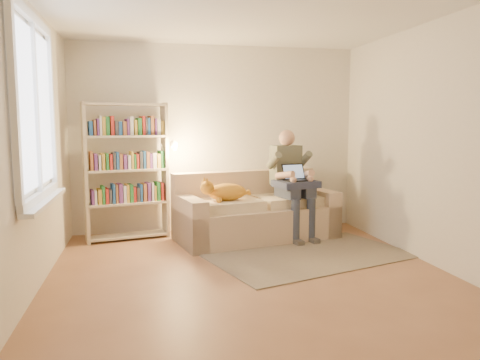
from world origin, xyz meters
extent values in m
plane|color=brown|center=(0.00, 0.00, 0.00)|extent=(4.50, 4.50, 0.00)
cube|color=white|center=(0.00, 0.00, 2.60)|extent=(4.00, 4.50, 0.02)
cube|color=silver|center=(-2.00, 0.00, 1.30)|extent=(0.02, 4.50, 2.60)
cube|color=silver|center=(2.00, 0.00, 1.30)|extent=(0.02, 4.50, 2.60)
cube|color=silver|center=(0.00, 2.25, 1.30)|extent=(4.00, 0.02, 2.60)
cube|color=silver|center=(0.00, -2.25, 1.30)|extent=(4.00, 0.02, 2.60)
plane|color=white|center=(-1.97, 0.20, 1.65)|extent=(0.00, 1.50, 1.50)
cube|color=white|center=(-1.96, 0.20, 2.44)|extent=(0.05, 1.50, 0.08)
cube|color=white|center=(-1.96, 0.20, 0.86)|extent=(0.05, 1.50, 0.08)
cube|color=white|center=(-1.96, 0.20, 1.65)|extent=(0.04, 0.05, 1.50)
cube|color=white|center=(-1.92, 0.20, 0.81)|extent=(0.12, 1.52, 0.04)
cube|color=beige|center=(0.41, 1.57, 0.22)|extent=(2.21, 1.33, 0.43)
cube|color=beige|center=(0.34, 1.92, 0.65)|extent=(2.06, 0.63, 0.44)
cube|color=beige|center=(-0.49, 1.37, 0.31)|extent=(0.39, 0.95, 0.62)
cube|color=beige|center=(1.32, 1.76, 0.31)|extent=(0.39, 0.95, 0.62)
cube|color=beige|center=(-0.03, 1.42, 0.49)|extent=(0.98, 0.79, 0.12)
cube|color=beige|center=(0.88, 1.61, 0.49)|extent=(0.98, 0.79, 0.12)
cube|color=#6A6D58|center=(0.85, 1.69, 0.96)|extent=(0.42, 0.29, 0.53)
sphere|color=tan|center=(0.85, 1.67, 1.33)|extent=(0.21, 0.21, 0.21)
cube|color=#353B4A|center=(0.79, 1.42, 0.64)|extent=(0.24, 0.46, 0.16)
cube|color=#353B4A|center=(1.01, 1.47, 0.64)|extent=(0.24, 0.46, 0.16)
cylinder|color=#353B4A|center=(0.83, 1.21, 0.29)|extent=(0.11, 0.11, 0.58)
cylinder|color=#353B4A|center=(1.06, 1.26, 0.29)|extent=(0.11, 0.11, 0.58)
ellipsoid|color=#FFAD31|center=(-0.02, 1.39, 0.66)|extent=(0.53, 0.35, 0.22)
sphere|color=#FFAD31|center=(-0.28, 1.29, 0.74)|extent=(0.17, 0.17, 0.17)
cylinder|color=#FFAD31|center=(0.22, 1.50, 0.62)|extent=(0.24, 0.10, 0.07)
cube|color=#2A314B|center=(0.89, 1.42, 0.74)|extent=(0.59, 0.52, 0.09)
cube|color=black|center=(0.90, 1.38, 0.79)|extent=(0.35, 0.28, 0.02)
cube|color=black|center=(0.87, 1.49, 0.89)|extent=(0.33, 0.16, 0.20)
plane|color=#8CA5CC|center=(0.87, 1.49, 0.89)|extent=(0.30, 0.17, 0.26)
cube|color=beige|center=(-1.75, 1.79, 0.89)|extent=(0.09, 0.27, 1.79)
cube|color=beige|center=(-0.75, 2.01, 0.89)|extent=(0.09, 0.27, 1.79)
cube|color=beige|center=(-1.25, 1.90, 0.05)|extent=(1.10, 0.49, 0.03)
cube|color=beige|center=(-1.25, 1.90, 0.48)|extent=(1.10, 0.49, 0.03)
cube|color=beige|center=(-1.25, 1.90, 0.92)|extent=(1.10, 0.49, 0.03)
cube|color=beige|center=(-1.25, 1.90, 1.35)|extent=(1.10, 0.49, 0.03)
cube|color=beige|center=(-1.25, 1.90, 1.76)|extent=(1.10, 0.49, 0.03)
cube|color=gold|center=(-1.25, 1.90, 0.60)|extent=(0.93, 0.40, 0.21)
cube|color=#267233|center=(-1.25, 1.90, 1.04)|extent=(0.93, 0.40, 0.21)
cube|color=#B2261E|center=(-1.25, 1.90, 1.47)|extent=(0.93, 0.40, 0.21)
cylinder|color=beige|center=(-0.82, 1.99, 0.95)|extent=(0.10, 0.10, 0.04)
cone|color=beige|center=(-0.65, 1.91, 1.22)|extent=(0.14, 0.16, 0.15)
cube|color=#7D6F5B|center=(0.83, 0.65, 0.01)|extent=(2.55, 1.94, 0.01)
camera|label=1|loc=(-1.04, -4.32, 1.51)|focal=35.00mm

